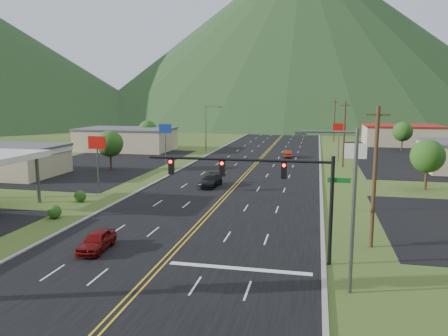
% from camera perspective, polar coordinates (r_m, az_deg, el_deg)
% --- Properties ---
extents(traffic_signal, '(13.10, 0.43, 7.00)m').
position_cam_1_polar(traffic_signal, '(28.09, 5.75, -1.60)').
color(traffic_signal, black).
rests_on(traffic_signal, ground).
extents(streetlight_east, '(3.28, 0.25, 9.00)m').
position_cam_1_polar(streetlight_east, '(24.12, 15.86, -4.07)').
color(streetlight_east, '#59595E').
rests_on(streetlight_east, ground).
extents(streetlight_west, '(3.28, 0.25, 9.00)m').
position_cam_1_polar(streetlight_west, '(86.25, -2.19, 5.63)').
color(streetlight_west, '#59595E').
rests_on(streetlight_west, ground).
extents(building_west_mid, '(14.40, 10.40, 4.10)m').
position_cam_1_polar(building_west_mid, '(66.59, -26.61, 1.07)').
color(building_west_mid, '#C8BB8B').
rests_on(building_west_mid, ground).
extents(building_west_far, '(18.40, 11.40, 4.50)m').
position_cam_1_polar(building_west_far, '(90.03, -12.64, 3.70)').
color(building_west_far, '#C8BB8B').
rests_on(building_west_far, ground).
extents(building_east_far, '(16.40, 12.40, 4.50)m').
position_cam_1_polar(building_east_far, '(105.42, 22.18, 4.01)').
color(building_east_far, '#C8BB8B').
rests_on(building_east_far, ground).
extents(pole_sign_west_a, '(2.00, 0.18, 6.40)m').
position_cam_1_polar(pole_sign_west_a, '(49.68, -16.24, 2.46)').
color(pole_sign_west_a, '#59595E').
rests_on(pole_sign_west_a, ground).
extents(pole_sign_west_b, '(2.00, 0.18, 6.40)m').
position_cam_1_polar(pole_sign_west_b, '(69.74, -7.69, 4.59)').
color(pole_sign_west_b, '#59595E').
rests_on(pole_sign_west_b, ground).
extents(pole_sign_east_a, '(2.00, 0.18, 6.40)m').
position_cam_1_polar(pole_sign_east_a, '(41.96, 16.77, 1.26)').
color(pole_sign_east_a, '#59595E').
rests_on(pole_sign_east_a, ground).
extents(pole_sign_east_b, '(2.00, 0.18, 6.40)m').
position_cam_1_polar(pole_sign_east_b, '(73.74, 14.80, 4.62)').
color(pole_sign_east_b, '#59595E').
rests_on(pole_sign_east_b, ground).
extents(tree_west_a, '(3.84, 3.84, 5.82)m').
position_cam_1_polar(tree_west_a, '(65.79, -14.66, 3.08)').
color(tree_west_a, '#382314').
rests_on(tree_west_a, ground).
extents(tree_west_b, '(3.84, 3.84, 5.82)m').
position_cam_1_polar(tree_west_b, '(92.37, -9.94, 4.93)').
color(tree_west_b, '#382314').
rests_on(tree_west_b, ground).
extents(tree_east_a, '(3.84, 3.84, 5.82)m').
position_cam_1_polar(tree_east_a, '(55.30, 25.05, 1.40)').
color(tree_east_a, '#382314').
rests_on(tree_east_a, ground).
extents(tree_east_b, '(3.84, 3.84, 5.82)m').
position_cam_1_polar(tree_east_b, '(93.17, 22.30, 4.42)').
color(tree_east_b, '#382314').
rests_on(tree_east_b, ground).
extents(utility_pole_a, '(1.60, 0.28, 10.00)m').
position_cam_1_polar(utility_pole_a, '(32.17, 19.08, -1.05)').
color(utility_pole_a, '#382314').
rests_on(utility_pole_a, ground).
extents(utility_pole_b, '(1.60, 0.28, 10.00)m').
position_cam_1_polar(utility_pole_b, '(68.78, 15.41, 4.34)').
color(utility_pole_b, '#382314').
rests_on(utility_pole_b, ground).
extents(utility_pole_c, '(1.60, 0.28, 10.00)m').
position_cam_1_polar(utility_pole_c, '(108.66, 14.23, 6.06)').
color(utility_pole_c, '#382314').
rests_on(utility_pole_c, ground).
extents(utility_pole_d, '(1.60, 0.28, 10.00)m').
position_cam_1_polar(utility_pole_d, '(148.60, 13.68, 6.86)').
color(utility_pole_d, '#382314').
rests_on(utility_pole_d, ground).
extents(mountain_n, '(220.00, 220.00, 85.00)m').
position_cam_1_polar(mountain_n, '(235.80, 10.06, 16.87)').
color(mountain_n, '#1A3518').
rests_on(mountain_n, ground).
extents(car_red_near, '(1.85, 4.08, 1.36)m').
position_cam_1_polar(car_red_near, '(32.00, -16.30, -9.18)').
color(car_red_near, '#6A0C0B').
rests_on(car_red_near, ground).
extents(car_dark_mid, '(2.30, 4.90, 1.38)m').
position_cam_1_polar(car_dark_mid, '(52.12, -1.77, -1.72)').
color(car_dark_mid, black).
rests_on(car_dark_mid, ground).
extents(car_red_far, '(1.64, 3.96, 1.28)m').
position_cam_1_polar(car_red_far, '(78.25, 8.35, 1.83)').
color(car_red_far, maroon).
rests_on(car_red_far, ground).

